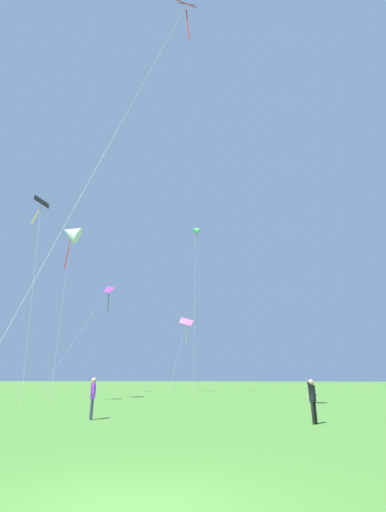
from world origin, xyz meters
name	(u,v)px	position (x,y,z in m)	size (l,w,h in m)	color
kite_white_distant	(71,233)	(-14.46, 23.43, 14.90)	(3.79, 5.79, 15.99)	white
kite_purple_streamer	(107,296)	(-17.02, 39.65, 12.48)	(4.02, 9.92, 14.06)	purple
kite_black_large	(40,209)	(-15.02, 18.90, 15.23)	(4.16, 4.95, 16.69)	black
kite_green_small	(195,230)	(-4.73, 39.71, 21.59)	(1.57, 6.01, 22.33)	green
kite_pink_low	(186,326)	(-6.84, 44.77, 8.92)	(2.51, 4.59, 10.20)	pink
kite_red_high	(184,16)	(-1.42, 11.02, 24.65)	(4.61, 9.85, 26.95)	red
person_in_red_shirt	(312,397)	(4.29, 10.66, 1.04)	(0.42, 0.48, 1.73)	black
person_with_spool	(93,394)	(-5.44, 10.93, 1.08)	(0.35, 0.55, 1.80)	#2D3351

